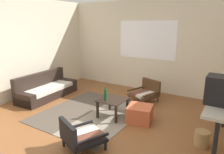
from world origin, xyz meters
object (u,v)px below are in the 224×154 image
Objects in this scene: ottoman_orange at (140,114)px; console_shelf at (224,103)px; wicker_basket at (202,138)px; coffee_table at (113,103)px; glass_bottle at (105,95)px; crt_television at (224,91)px; armchair_striped_foreground at (80,136)px; couch at (46,90)px; armchair_by_window at (146,92)px.

ottoman_orange is 0.27× the size of console_shelf.
ottoman_orange is at bearing 167.81° from wicker_basket.
coffee_table is 1.92× the size of glass_bottle.
crt_television reaches higher than wicker_basket.
console_shelf reaches higher than glass_bottle.
wicker_basket is at bearing 35.18° from armchair_striped_foreground.
glass_bottle is at bearing -161.01° from ottoman_orange.
couch is at bearing 177.60° from coffee_table.
crt_television reaches higher than glass_bottle.
armchair_by_window is 2.21m from wicker_basket.
armchair_striped_foreground is at bearing -90.50° from armchair_by_window.
couch is 2.76m from armchair_by_window.
ottoman_orange is (0.38, -1.19, -0.08)m from armchair_by_window.
coffee_table is at bearing 178.16° from console_shelf.
crt_television is (2.13, -0.39, 0.76)m from coffee_table.
ottoman_orange is 1.66m from console_shelf.
coffee_table is 2.29m from crt_television.
armchair_striped_foreground is 3.01× the size of wicker_basket.
crt_television is at bearing -6.26° from couch.
armchair_striped_foreground reaches higher than ottoman_orange.
ottoman_orange is 1.31m from wicker_basket.
crt_television is 1.89× the size of wicker_basket.
console_shelf is at bearing -6.79° from ottoman_orange.
couch is 2.24× the size of armchair_by_window.
armchair_by_window is 2.66× the size of glass_bottle.
glass_bottle is (-2.24, -0.06, -0.25)m from console_shelf.
wicker_basket is (1.66, -1.46, -0.12)m from armchair_by_window.
couch is at bearing -154.14° from armchair_by_window.
coffee_table is 0.32× the size of console_shelf.
armchair_by_window is at bearing 25.86° from couch.
couch is at bearing 177.87° from console_shelf.
armchair_striped_foreground is 2.31m from crt_television.
ottoman_orange is 1.65× the size of glass_bottle.
console_shelf reaches higher than ottoman_orange.
coffee_table is 1.32m from armchair_by_window.
armchair_by_window is 2.65m from armchair_striped_foreground.
console_shelf is 2.25m from glass_bottle.
coffee_table is at bearing 169.70° from crt_television.
couch is 2.26m from coffee_table.
armchair_striped_foreground is at bearing -144.82° from wicker_basket.
wicker_basket is (-0.24, -0.09, -0.65)m from console_shelf.
couch is 5.95× the size of glass_bottle.
ottoman_orange is at bearing 18.99° from glass_bottle.
armchair_striped_foreground is 2.64× the size of glass_bottle.
crt_television is at bearing -90.57° from console_shelf.
console_shelf is (1.90, -1.37, 0.54)m from armchair_by_window.
coffee_table is 0.73× the size of armchair_striped_foreground.
armchair_by_window is at bearing 89.50° from armchair_striped_foreground.
couch is 4.43m from console_shelf.
armchair_by_window is (2.48, 1.20, 0.03)m from couch.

